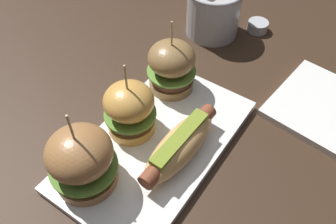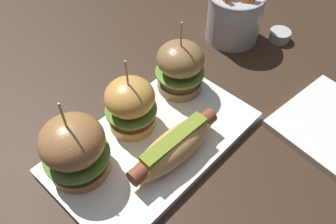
# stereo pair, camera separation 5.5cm
# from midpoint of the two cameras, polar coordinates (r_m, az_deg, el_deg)

# --- Properties ---
(ground_plane) EXTENTS (3.00, 3.00, 0.00)m
(ground_plane) POSITION_cam_midpoint_polar(r_m,az_deg,el_deg) (0.58, -4.63, -5.72)
(ground_plane) COLOR #382619
(platter_main) EXTENTS (0.34, 0.19, 0.01)m
(platter_main) POSITION_cam_midpoint_polar(r_m,az_deg,el_deg) (0.58, -4.67, -5.32)
(platter_main) COLOR white
(platter_main) RESTS_ON ground
(hot_dog) EXTENTS (0.17, 0.06, 0.05)m
(hot_dog) POSITION_cam_midpoint_polar(r_m,az_deg,el_deg) (0.53, -1.32, -5.79)
(hot_dog) COLOR tan
(hot_dog) RESTS_ON platter_main
(slider_left) EXTENTS (0.10, 0.10, 0.14)m
(slider_left) POSITION_cam_midpoint_polar(r_m,az_deg,el_deg) (0.51, -16.85, -7.57)
(slider_left) COLOR #A57040
(slider_left) RESTS_ON platter_main
(slider_center) EXTENTS (0.08, 0.08, 0.14)m
(slider_center) POSITION_cam_midpoint_polar(r_m,az_deg,el_deg) (0.55, -9.23, 0.14)
(slider_center) COLOR gold
(slider_center) RESTS_ON platter_main
(slider_right) EXTENTS (0.09, 0.09, 0.14)m
(slider_right) POSITION_cam_midpoint_polar(r_m,az_deg,el_deg) (0.62, -2.02, 7.27)
(slider_right) COLOR olive
(slider_right) RESTS_ON platter_main
(fries_bucket) EXTENTS (0.12, 0.12, 0.15)m
(fries_bucket) POSITION_cam_midpoint_polar(r_m,az_deg,el_deg) (0.77, 5.21, 15.96)
(fries_bucket) COLOR #B7BABF
(fries_bucket) RESTS_ON ground
(sauce_ramekin) EXTENTS (0.04, 0.04, 0.02)m
(sauce_ramekin) POSITION_cam_midpoint_polar(r_m,az_deg,el_deg) (0.81, 12.28, 13.31)
(sauce_ramekin) COLOR #B7BABF
(sauce_ramekin) RESTS_ON ground
(side_plate) EXTENTS (0.19, 0.19, 0.01)m
(side_plate) POSITION_cam_midpoint_polar(r_m,az_deg,el_deg) (0.67, 22.04, 0.42)
(side_plate) COLOR white
(side_plate) RESTS_ON ground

